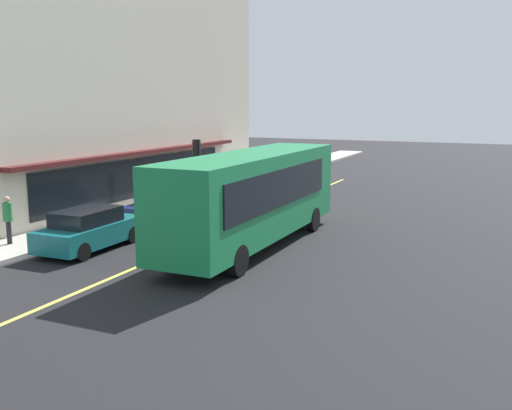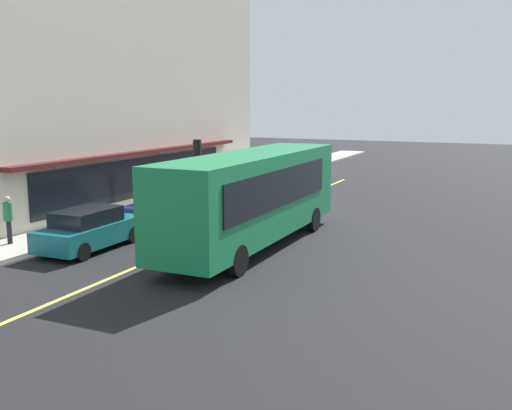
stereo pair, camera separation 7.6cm
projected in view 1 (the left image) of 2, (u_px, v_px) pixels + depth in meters
name	position (u px, v px, depth m)	size (l,w,h in m)	color
ground	(223.00, 231.00, 24.29)	(120.00, 120.00, 0.00)	black
sidewalk	(118.00, 218.00, 26.52)	(80.00, 2.53, 0.15)	#B2ADA3
lane_centre_stripe	(223.00, 230.00, 24.29)	(36.00, 0.16, 0.01)	#D8D14C
storefront_building	(68.00, 65.00, 31.07)	(25.99, 9.90, 14.56)	beige
bus	(253.00, 194.00, 21.23)	(11.14, 2.62, 3.50)	#197F47
traffic_light	(197.00, 155.00, 31.23)	(0.30, 0.52, 3.20)	#2D2D33
car_teal	(89.00, 230.00, 21.06)	(4.33, 1.92, 1.52)	#14666B
car_navy	(164.00, 206.00, 25.78)	(4.32, 1.90, 1.52)	navy
pedestrian_at_corner	(147.00, 187.00, 28.60)	(0.34, 0.34, 1.72)	black
pedestrian_mid_block	(8.00, 215.00, 21.21)	(0.34, 0.34, 1.79)	black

